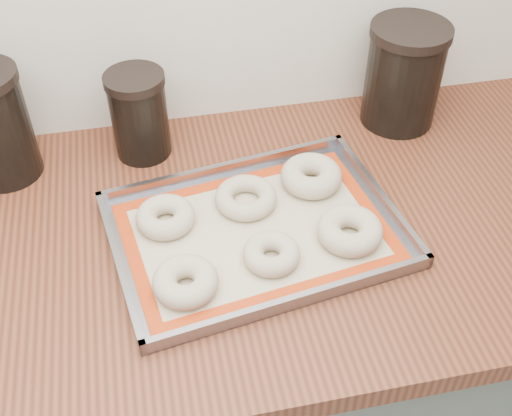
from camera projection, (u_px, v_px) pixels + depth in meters
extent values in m
cube|color=#576357|center=(261.00, 375.00, 1.39)|extent=(3.00, 0.65, 0.86)
cube|color=brown|center=(262.00, 231.00, 1.09)|extent=(3.06, 0.68, 0.04)
cube|color=gray|center=(256.00, 234.00, 1.05)|extent=(0.50, 0.40, 0.00)
cube|color=gray|center=(225.00, 169.00, 1.15)|extent=(0.46, 0.08, 0.02)
cube|color=gray|center=(295.00, 301.00, 0.93)|extent=(0.46, 0.08, 0.02)
cube|color=gray|center=(119.00, 265.00, 0.98)|extent=(0.06, 0.33, 0.02)
cube|color=gray|center=(379.00, 196.00, 1.10)|extent=(0.06, 0.33, 0.02)
cube|color=#C6B793|center=(256.00, 233.00, 1.05)|extent=(0.46, 0.35, 0.00)
cube|color=#B7310C|center=(230.00, 181.00, 1.14)|extent=(0.42, 0.09, 0.00)
cube|color=#B7310C|center=(288.00, 292.00, 0.96)|extent=(0.42, 0.09, 0.00)
cube|color=#B7310C|center=(136.00, 264.00, 1.00)|extent=(0.06, 0.25, 0.00)
cube|color=#B7310C|center=(365.00, 203.00, 1.10)|extent=(0.06, 0.25, 0.00)
torus|color=#C2B196|center=(186.00, 282.00, 0.95)|extent=(0.12, 0.12, 0.04)
torus|color=#C2B196|center=(271.00, 254.00, 0.99)|extent=(0.12, 0.12, 0.03)
torus|color=#C2B196|center=(350.00, 230.00, 1.02)|extent=(0.13, 0.13, 0.04)
torus|color=#C2B196|center=(165.00, 217.00, 1.05)|extent=(0.11, 0.11, 0.03)
torus|color=#C2B196|center=(246.00, 198.00, 1.09)|extent=(0.13, 0.13, 0.03)
torus|color=#C2B196|center=(311.00, 176.00, 1.12)|extent=(0.12, 0.12, 0.04)
cylinder|color=black|center=(140.00, 119.00, 1.16)|extent=(0.10, 0.10, 0.15)
cylinder|color=black|center=(134.00, 80.00, 1.10)|extent=(0.11, 0.11, 0.02)
cylinder|color=black|center=(403.00, 79.00, 1.22)|extent=(0.14, 0.14, 0.18)
cylinder|color=black|center=(412.00, 31.00, 1.15)|extent=(0.15, 0.15, 0.02)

